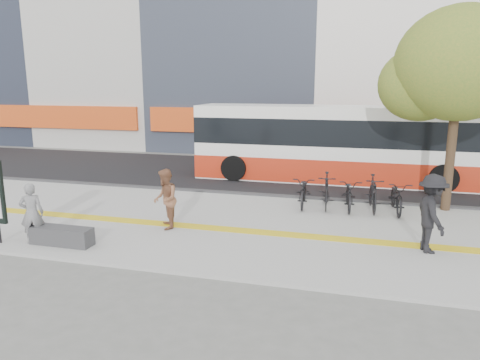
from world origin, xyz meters
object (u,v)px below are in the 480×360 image
(street_tree, at_px, (458,67))
(seated_woman, at_px, (32,213))
(pedestrian_tan, at_px, (165,199))
(pedestrian_dark, at_px, (432,214))
(bus, at_px, (335,146))
(bench, at_px, (62,236))

(street_tree, height_order, seated_woman, street_tree)
(street_tree, bearing_deg, pedestrian_tan, -151.98)
(pedestrian_tan, distance_m, pedestrian_dark, 6.80)
(street_tree, bearing_deg, pedestrian_dark, -103.66)
(pedestrian_dark, bearing_deg, street_tree, -26.32)
(street_tree, relative_size, bus, 0.55)
(seated_woman, relative_size, pedestrian_tan, 0.92)
(street_tree, distance_m, seated_woman, 12.72)
(bench, height_order, bus, bus)
(bus, xyz_separation_m, pedestrian_dark, (2.68, -7.83, -0.48))
(bus, relative_size, seated_woman, 7.49)
(bench, bearing_deg, street_tree, 31.62)
(pedestrian_dark, bearing_deg, seated_woman, 88.75)
(bench, height_order, pedestrian_dark, pedestrian_dark)
(bench, bearing_deg, pedestrian_dark, 12.01)
(pedestrian_tan, bearing_deg, pedestrian_dark, 65.55)
(street_tree, distance_m, pedestrian_dark, 5.52)
(seated_woman, bearing_deg, street_tree, -179.08)
(bus, bearing_deg, bench, -122.12)
(bench, distance_m, pedestrian_dark, 9.00)
(pedestrian_tan, bearing_deg, bench, -71.05)
(bench, xyz_separation_m, street_tree, (9.78, 6.02, 4.21))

